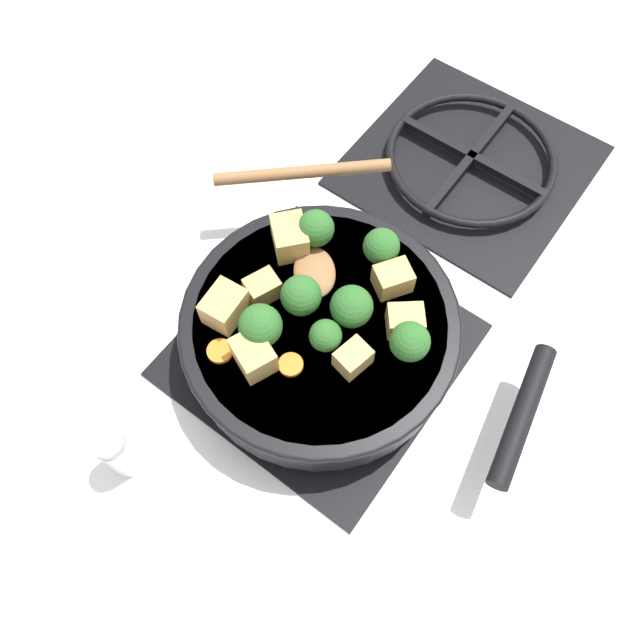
% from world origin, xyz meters
% --- Properties ---
extents(ground_plane, '(2.40, 2.40, 0.00)m').
position_xyz_m(ground_plane, '(0.00, 0.00, 0.00)').
color(ground_plane, white).
extents(front_burner_grate, '(0.31, 0.31, 0.03)m').
position_xyz_m(front_burner_grate, '(0.00, 0.00, 0.01)').
color(front_burner_grate, black).
rests_on(front_burner_grate, ground_plane).
extents(rear_burner_grate, '(0.31, 0.31, 0.03)m').
position_xyz_m(rear_burner_grate, '(0.00, 0.36, 0.01)').
color(rear_burner_grate, black).
rests_on(rear_burner_grate, ground_plane).
extents(skillet_pan, '(0.42, 0.32, 0.06)m').
position_xyz_m(skillet_pan, '(0.00, 0.00, 0.06)').
color(skillet_pan, black).
rests_on(skillet_pan, front_burner_grate).
extents(wooden_spoon, '(0.23, 0.23, 0.02)m').
position_xyz_m(wooden_spoon, '(-0.09, 0.10, 0.09)').
color(wooden_spoon, olive).
rests_on(wooden_spoon, skillet_pan).
extents(tofu_cube_center_large, '(0.06, 0.06, 0.04)m').
position_xyz_m(tofu_cube_center_large, '(-0.09, 0.06, 0.10)').
color(tofu_cube_center_large, tan).
rests_on(tofu_cube_center_large, skillet_pan).
extents(tofu_cube_near_handle, '(0.03, 0.04, 0.03)m').
position_xyz_m(tofu_cube_near_handle, '(0.06, -0.02, 0.10)').
color(tofu_cube_near_handle, tan).
rests_on(tofu_cube_near_handle, skillet_pan).
extents(tofu_cube_east_chunk, '(0.05, 0.05, 0.04)m').
position_xyz_m(tofu_cube_east_chunk, '(-0.03, -0.08, 0.10)').
color(tofu_cube_east_chunk, tan).
rests_on(tofu_cube_east_chunk, skillet_pan).
extents(tofu_cube_west_chunk, '(0.04, 0.05, 0.04)m').
position_xyz_m(tofu_cube_west_chunk, '(-0.09, -0.06, 0.10)').
color(tofu_cube_west_chunk, tan).
rests_on(tofu_cube_west_chunk, skillet_pan).
extents(tofu_cube_back_piece, '(0.04, 0.04, 0.03)m').
position_xyz_m(tofu_cube_back_piece, '(-0.07, -0.01, 0.10)').
color(tofu_cube_back_piece, tan).
rests_on(tofu_cube_back_piece, skillet_pan).
extents(tofu_cube_front_piece, '(0.05, 0.05, 0.03)m').
position_xyz_m(tofu_cube_front_piece, '(0.04, 0.08, 0.10)').
color(tofu_cube_front_piece, tan).
rests_on(tofu_cube_front_piece, skillet_pan).
extents(tofu_cube_mid_small, '(0.05, 0.05, 0.03)m').
position_xyz_m(tofu_cube_mid_small, '(0.08, 0.05, 0.10)').
color(tofu_cube_mid_small, tan).
rests_on(tofu_cube_mid_small, skillet_pan).
extents(broccoli_floret_near_spoon, '(0.05, 0.05, 0.05)m').
position_xyz_m(broccoli_floret_near_spoon, '(0.03, 0.02, 0.11)').
color(broccoli_floret_near_spoon, '#709956').
rests_on(broccoli_floret_near_spoon, skillet_pan).
extents(broccoli_floret_center_top, '(0.04, 0.04, 0.05)m').
position_xyz_m(broccoli_floret_center_top, '(0.10, 0.02, 0.11)').
color(broccoli_floret_center_top, '#709956').
rests_on(broccoli_floret_center_top, skillet_pan).
extents(broccoli_floret_east_rim, '(0.05, 0.05, 0.05)m').
position_xyz_m(broccoli_floret_east_rim, '(-0.04, -0.05, 0.11)').
color(broccoli_floret_east_rim, '#709956').
rests_on(broccoli_floret_east_rim, skillet_pan).
extents(broccoli_floret_west_rim, '(0.04, 0.04, 0.05)m').
position_xyz_m(broccoli_floret_west_rim, '(-0.07, 0.08, 0.11)').
color(broccoli_floret_west_rim, '#709956').
rests_on(broccoli_floret_west_rim, skillet_pan).
extents(broccoli_floret_north_edge, '(0.05, 0.05, 0.05)m').
position_xyz_m(broccoli_floret_north_edge, '(-0.03, -0.00, 0.11)').
color(broccoli_floret_north_edge, '#709956').
rests_on(broccoli_floret_north_edge, skillet_pan).
extents(broccoli_floret_south_cluster, '(0.04, 0.04, 0.05)m').
position_xyz_m(broccoli_floret_south_cluster, '(0.01, 0.10, 0.11)').
color(broccoli_floret_south_cluster, '#709956').
rests_on(broccoli_floret_south_cluster, skillet_pan).
extents(broccoli_floret_mid_floret, '(0.04, 0.04, 0.04)m').
position_xyz_m(broccoli_floret_mid_floret, '(0.02, -0.02, 0.11)').
color(broccoli_floret_mid_floret, '#709956').
rests_on(broccoli_floret_mid_floret, skillet_pan).
extents(carrot_slice_orange_thin, '(0.03, 0.03, 0.01)m').
position_xyz_m(carrot_slice_orange_thin, '(-0.06, -0.10, 0.09)').
color(carrot_slice_orange_thin, orange).
rests_on(carrot_slice_orange_thin, skillet_pan).
extents(carrot_slice_near_center, '(0.03, 0.03, 0.01)m').
position_xyz_m(carrot_slice_near_center, '(0.01, -0.06, 0.09)').
color(carrot_slice_near_center, orange).
rests_on(carrot_slice_near_center, skillet_pan).
extents(salt_shaker, '(0.04, 0.04, 0.09)m').
position_xyz_m(salt_shaker, '(-0.09, -0.24, 0.04)').
color(salt_shaker, white).
rests_on(salt_shaker, ground_plane).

